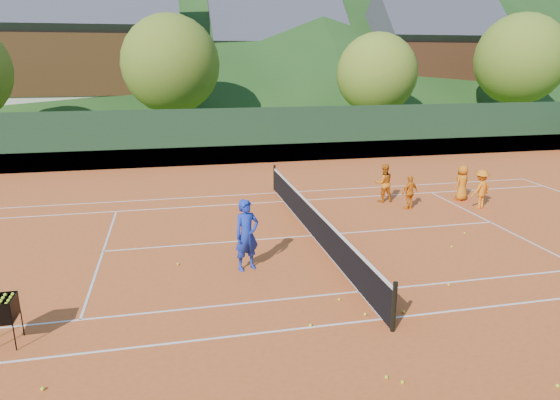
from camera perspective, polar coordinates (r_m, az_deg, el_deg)
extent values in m
plane|color=#2D5019|center=(16.04, 3.76, -4.14)|extent=(400.00, 400.00, 0.00)
cube|color=#C75220|center=(16.04, 3.76, -4.11)|extent=(40.00, 24.00, 0.02)
imported|color=#1A32AD|center=(13.22, -3.83, -4.00)|extent=(0.82, 0.68, 1.93)
imported|color=orange|center=(20.04, 11.77, 1.92)|extent=(0.75, 0.60, 1.52)
imported|color=orange|center=(19.30, 14.61, 0.86)|extent=(0.82, 0.55, 1.29)
imported|color=orange|center=(21.13, 20.10, 1.86)|extent=(0.81, 0.68, 1.42)
imported|color=orange|center=(20.18, 21.95, 1.15)|extent=(1.10, 0.87, 1.49)
sphere|color=#CAEA27|center=(11.66, 13.92, -12.28)|extent=(0.07, 0.07, 0.07)
sphere|color=#CAEA27|center=(9.49, 12.07, -19.20)|extent=(0.07, 0.07, 0.07)
sphere|color=#CAEA27|center=(11.38, 9.70, -12.74)|extent=(0.07, 0.07, 0.07)
sphere|color=#CAEA27|center=(13.25, 18.71, -9.14)|extent=(0.07, 0.07, 0.07)
sphere|color=#CAEA27|center=(15.02, 5.71, -5.37)|extent=(0.07, 0.07, 0.07)
sphere|color=#CAEA27|center=(10.27, 29.13, -18.06)|extent=(0.07, 0.07, 0.07)
sphere|color=#CAEA27|center=(10.83, 3.51, -14.10)|extent=(0.07, 0.07, 0.07)
sphere|color=#CAEA27|center=(14.03, -11.59, -7.18)|extent=(0.07, 0.07, 0.07)
sphere|color=#CAEA27|center=(11.93, 6.79, -11.21)|extent=(0.07, 0.07, 0.07)
sphere|color=#CAEA27|center=(17.19, 20.36, -3.57)|extent=(0.07, 0.07, 0.07)
sphere|color=#CAEA27|center=(15.83, 19.03, -5.07)|extent=(0.07, 0.07, 0.07)
sphere|color=#CAEA27|center=(9.43, 13.83, -19.56)|extent=(0.07, 0.07, 0.07)
sphere|color=#CAEA27|center=(12.72, 9.69, -9.57)|extent=(0.07, 0.07, 0.07)
sphere|color=#CAEA27|center=(9.90, -25.50, -18.89)|extent=(0.07, 0.07, 0.07)
cube|color=white|center=(11.33, 11.64, -13.18)|extent=(23.77, 0.06, 0.00)
cube|color=white|center=(21.12, -0.35, 0.83)|extent=(23.77, 0.06, 0.00)
cube|color=white|center=(12.44, 9.07, -10.28)|extent=(23.77, 0.06, 0.00)
cube|color=white|center=(19.83, 0.48, -0.15)|extent=(23.77, 0.06, 0.00)
cube|color=silver|center=(15.61, -19.57, -5.54)|extent=(0.06, 8.23, 0.00)
cube|color=silver|center=(18.77, 22.90, -2.34)|extent=(0.06, 8.23, 0.00)
cube|color=white|center=(16.03, 3.76, -4.07)|extent=(12.80, 0.06, 0.00)
cube|color=white|center=(16.03, 3.76, -4.07)|extent=(0.06, 10.97, 0.00)
cube|color=black|center=(15.89, 3.79, -2.55)|extent=(0.03, 11.97, 0.90)
cube|color=white|center=(15.75, 3.82, -0.92)|extent=(0.05, 11.97, 0.06)
cylinder|color=black|center=(10.67, 12.90, -11.82)|extent=(0.10, 0.10, 1.10)
cylinder|color=black|center=(21.46, -0.63, 2.58)|extent=(0.10, 0.10, 1.10)
cube|color=#15301C|center=(27.11, -3.25, 7.34)|extent=(40.00, 0.05, 3.00)
cube|color=#185526|center=(27.27, -3.22, 5.26)|extent=(40.40, 0.05, 1.00)
cylinder|color=black|center=(11.16, -28.06, -13.71)|extent=(0.02, 0.02, 0.55)
cylinder|color=black|center=(11.63, -27.36, -12.41)|extent=(0.02, 0.02, 0.55)
cube|color=black|center=(11.35, -29.24, -11.81)|extent=(0.55, 0.55, 0.02)
cube|color=black|center=(11.49, -29.01, -10.19)|extent=(0.55, 0.02, 0.45)
cube|color=black|center=(11.18, -28.03, -10.78)|extent=(0.02, 0.55, 0.45)
sphere|color=#CCE526|center=(11.10, -29.28, -10.05)|extent=(0.07, 0.07, 0.07)
sphere|color=#CCE526|center=(11.22, -29.09, -9.75)|extent=(0.07, 0.07, 0.07)
sphere|color=#CCE526|center=(11.34, -28.90, -9.46)|extent=(0.07, 0.07, 0.07)
sphere|color=#CCE526|center=(10.94, -28.79, -10.34)|extent=(0.07, 0.07, 0.07)
sphere|color=#CCE526|center=(11.06, -28.60, -10.04)|extent=(0.07, 0.07, 0.07)
sphere|color=#CCE526|center=(11.18, -28.41, -9.75)|extent=(0.07, 0.07, 0.07)
sphere|color=#CCE526|center=(11.30, -28.23, -9.46)|extent=(0.07, 0.07, 0.07)
cube|color=beige|center=(45.03, -19.95, 9.65)|extent=(12.00, 9.00, 2.88)
cube|color=#37210F|center=(44.86, -20.40, 14.32)|extent=(12.24, 9.18, 4.48)
cube|color=#42424A|center=(44.93, -20.76, 17.93)|extent=(13.80, 9.93, 9.93)
cube|color=beige|center=(49.73, -0.45, 10.84)|extent=(11.00, 8.00, 2.52)
cube|color=#361D0E|center=(49.57, -0.45, 14.55)|extent=(11.22, 8.16, 3.92)
cube|color=#414048|center=(49.59, -0.46, 17.51)|extent=(12.65, 8.82, 8.82)
cube|color=beige|center=(50.83, 16.44, 10.43)|extent=(10.00, 8.00, 2.70)
cube|color=#391D0F|center=(50.67, 16.75, 14.31)|extent=(10.20, 8.16, 4.20)
cube|color=#3D3D45|center=(50.71, 17.00, 17.35)|extent=(11.50, 8.82, 8.82)
cylinder|color=#3D2518|center=(34.72, -12.02, 8.72)|extent=(0.36, 0.36, 2.88)
sphere|color=#486F1D|center=(34.49, -12.38, 14.93)|extent=(6.40, 6.40, 6.40)
cylinder|color=#422B1A|center=(36.63, 10.74, 8.85)|extent=(0.36, 0.36, 2.52)
sphere|color=#537B20|center=(36.40, 11.00, 14.00)|extent=(5.60, 5.60, 5.60)
cylinder|color=#42291A|center=(43.52, 25.13, 9.06)|extent=(0.36, 0.36, 3.06)
sphere|color=#4A741E|center=(43.34, 25.75, 14.29)|extent=(6.80, 6.80, 6.80)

